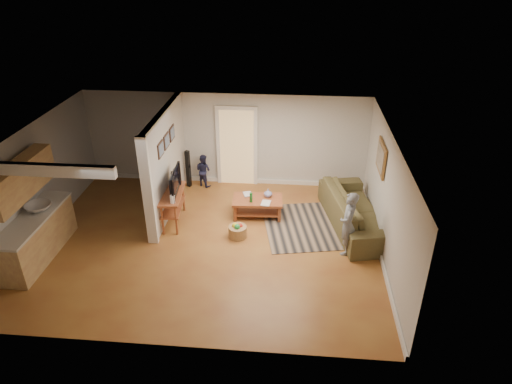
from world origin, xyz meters
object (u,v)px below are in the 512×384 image
child (345,252)px  toy_basket (238,231)px  tv_console (173,196)px  speaker_right (188,169)px  coffee_table (258,202)px  speaker_left (175,193)px  sofa (354,225)px  toddler (204,185)px

child → toy_basket: bearing=-89.5°
tv_console → speaker_right: 1.86m
coffee_table → toy_basket: (-0.38, -0.97, -0.21)m
speaker_left → toy_basket: size_ratio=2.71×
sofa → speaker_left: (-4.30, 0.21, 0.55)m
speaker_left → sofa: bearing=-13.9°
sofa → toy_basket: (-2.67, -0.72, 0.15)m
child → tv_console: bearing=-93.1°
sofa → tv_console: tv_console is taller
coffee_table → speaker_left: speaker_left is taller
sofa → toddler: size_ratio=3.04×
coffee_table → toddler: (-1.61, 1.46, -0.36)m
tv_console → toddler: bearing=75.7°
toddler → child: bearing=171.8°
speaker_left → speaker_right: bearing=78.6°
toy_basket → child: 2.40m
toy_basket → child: child is taller
speaker_left → speaker_right: (0.01, 1.42, -0.03)m
tv_console → coffee_table: bearing=9.1°
tv_console → toddler: (0.34, 1.93, -0.71)m
child → toddler: size_ratio=1.57×
toy_basket → child: size_ratio=0.29×
speaker_right → coffee_table: bearing=-17.0°
speaker_right → child: bearing=-16.8°
speaker_right → toy_basket: bearing=-37.9°
speaker_left → speaker_right: 1.42m
coffee_table → tv_console: bearing=-166.5°
tv_console → toddler: tv_console is taller
toy_basket → child: bearing=-8.8°
coffee_table → speaker_left: 2.02m
coffee_table → tv_console: 2.04m
sofa → speaker_left: 4.34m
speaker_right → toy_basket: size_ratio=2.54×
sofa → child: bearing=152.4°
coffee_table → speaker_right: bearing=145.5°
coffee_table → speaker_right: (-2.01, 1.38, 0.16)m
tv_console → speaker_left: bearing=94.1°
tv_console → child: tv_console is taller
speaker_left → child: (4.00, -1.30, -0.55)m
tv_console → toy_basket: bearing=-22.1°
coffee_table → toddler: size_ratio=1.34×
coffee_table → toddler: bearing=137.9°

